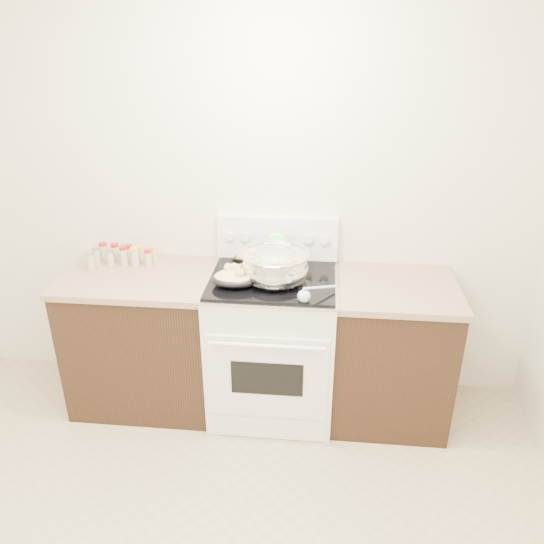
# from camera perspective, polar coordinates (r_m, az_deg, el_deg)

# --- Properties ---
(room_shell) EXTENTS (4.10, 3.60, 2.75)m
(room_shell) POSITION_cam_1_polar(r_m,az_deg,el_deg) (1.66, -17.04, 2.59)
(room_shell) COLOR beige
(room_shell) RESTS_ON ground
(counter_left) EXTENTS (0.93, 0.67, 0.92)m
(counter_left) POSITION_cam_1_polar(r_m,az_deg,el_deg) (3.57, -13.39, -6.88)
(counter_left) COLOR black
(counter_left) RESTS_ON ground
(counter_right) EXTENTS (0.73, 0.67, 0.92)m
(counter_right) POSITION_cam_1_polar(r_m,az_deg,el_deg) (3.42, 12.51, -8.30)
(counter_right) COLOR black
(counter_right) RESTS_ON ground
(kitchen_range) EXTENTS (0.78, 0.73, 1.22)m
(kitchen_range) POSITION_cam_1_polar(r_m,az_deg,el_deg) (3.38, 0.09, -7.46)
(kitchen_range) COLOR white
(kitchen_range) RESTS_ON ground
(mixing_bowl) EXTENTS (0.43, 0.43, 0.24)m
(mixing_bowl) POSITION_cam_1_polar(r_m,az_deg,el_deg) (3.07, 0.33, 0.58)
(mixing_bowl) COLOR silver
(mixing_bowl) RESTS_ON kitchen_range
(roasting_pan) EXTENTS (0.37, 0.31, 0.11)m
(roasting_pan) POSITION_cam_1_polar(r_m,az_deg,el_deg) (3.06, -3.62, -0.46)
(roasting_pan) COLOR black
(roasting_pan) RESTS_ON kitchen_range
(baking_sheet) EXTENTS (0.42, 0.34, 0.06)m
(baking_sheet) POSITION_cam_1_polar(r_m,az_deg,el_deg) (3.40, -0.59, 1.79)
(baking_sheet) COLOR black
(baking_sheet) RESTS_ON kitchen_range
(wooden_spoon) EXTENTS (0.04, 0.25, 0.04)m
(wooden_spoon) POSITION_cam_1_polar(r_m,az_deg,el_deg) (3.16, -0.69, -0.26)
(wooden_spoon) COLOR tan
(wooden_spoon) RESTS_ON kitchen_range
(blue_ladle) EXTENTS (0.22, 0.19, 0.09)m
(blue_ladle) POSITION_cam_1_polar(r_m,az_deg,el_deg) (2.89, 3.71, -2.48)
(blue_ladle) COLOR #90C5D7
(blue_ladle) RESTS_ON kitchen_range
(spice_jars) EXTENTS (0.40, 0.22, 0.13)m
(spice_jars) POSITION_cam_1_polar(r_m,az_deg,el_deg) (3.50, -15.91, 1.75)
(spice_jars) COLOR #BFB28C
(spice_jars) RESTS_ON counter_left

